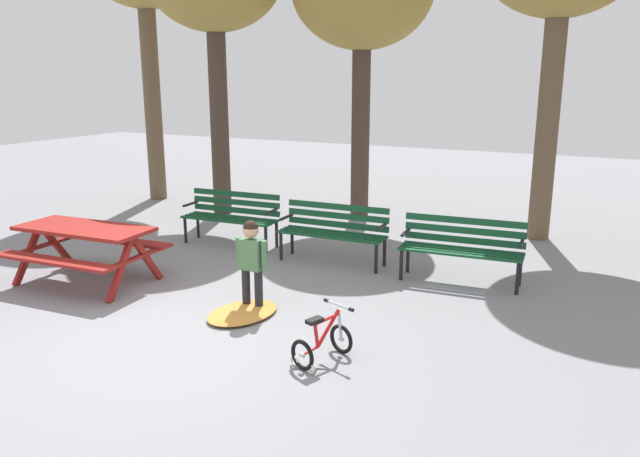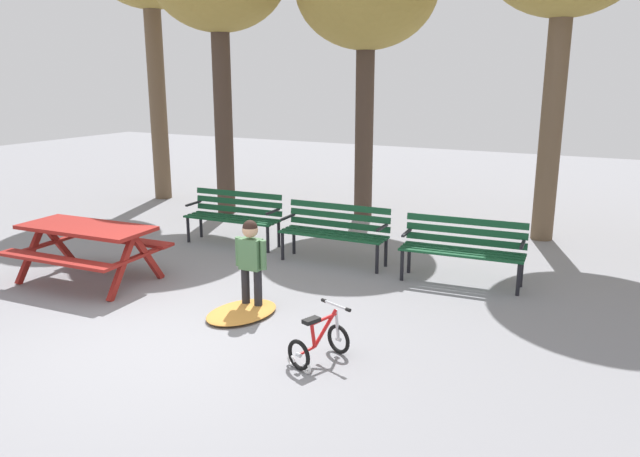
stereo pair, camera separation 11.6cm
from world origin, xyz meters
name	(u,v)px [view 1 (the left image)]	position (x,y,z in m)	size (l,w,h in m)	color
ground	(164,343)	(0.00, 0.00, 0.00)	(36.00, 36.00, 0.00)	gray
picnic_table	(85,239)	(-2.17, 1.05, 0.59)	(1.87, 1.44, 0.79)	maroon
park_bench_far_left	(232,213)	(-1.54, 3.51, 0.51)	(1.62, 0.54, 0.85)	#144728
park_bench_left	(334,228)	(0.36, 3.35, 0.51)	(1.61, 0.50, 0.85)	#144728
park_bench_right	(462,245)	(2.26, 3.30, 0.51)	(1.63, 0.57, 0.85)	#144728
child_standing	(252,258)	(0.32, 1.20, 0.64)	(0.41, 0.18, 1.08)	black
kids_bicycle	(322,342)	(1.65, 0.35, 0.20)	(0.51, 0.63, 0.54)	black
leaf_pile	(243,312)	(0.31, 0.99, 0.04)	(0.93, 0.65, 0.07)	#C68438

